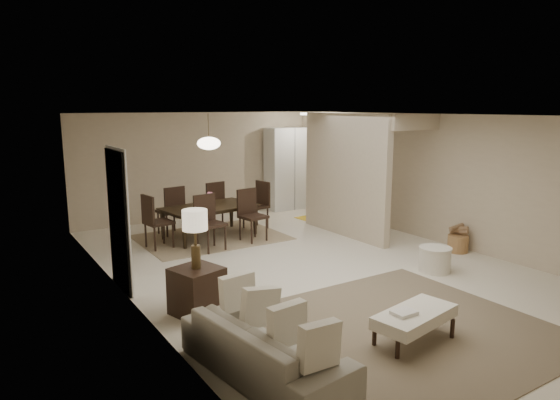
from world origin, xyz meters
TOP-DOWN VIEW (x-y plane):
  - floor at (0.00, 0.00)m, footprint 9.00×9.00m
  - ceiling at (0.00, 0.00)m, footprint 9.00×9.00m
  - back_wall at (0.00, 4.50)m, footprint 6.00×0.00m
  - left_wall at (-3.00, 0.00)m, footprint 0.00×9.00m
  - right_wall at (3.00, 0.00)m, footprint 0.00×9.00m
  - partition at (1.80, 1.25)m, footprint 0.15×2.50m
  - doorway at (-2.97, 0.60)m, footprint 0.04×0.90m
  - pantry_cabinet at (2.35, 4.15)m, footprint 1.20×0.55m
  - flush_light at (2.30, 3.20)m, footprint 0.44×0.44m
  - living_rug at (-0.45, -2.63)m, footprint 3.20×3.20m
  - sofa at (-2.45, -2.63)m, footprint 2.05×1.01m
  - ottoman_bench at (-0.65, -2.93)m, footprint 1.13×0.66m
  - side_table at (-2.40, -0.85)m, footprint 0.69×0.69m
  - table_lamp at (-2.40, -0.85)m, footprint 0.32×0.32m
  - round_pouf at (1.51, -1.38)m, footprint 0.52×0.52m
  - wicker_basket at (2.75, -0.86)m, footprint 0.49×0.49m
  - dining_rug at (-0.64, 2.52)m, footprint 2.80×2.10m
  - dining_table at (-0.64, 2.52)m, footprint 1.98×1.28m
  - dining_chairs at (-0.64, 2.52)m, footprint 2.80×2.18m
  - vase at (-0.64, 2.52)m, footprint 0.16×0.16m
  - yellow_mat at (2.33, 2.85)m, footprint 1.02×0.67m
  - pendant_light at (-0.64, 2.52)m, footprint 0.46×0.46m

SIDE VIEW (x-z plane):
  - floor at x=0.00m, z-range 0.00..0.00m
  - living_rug at x=-0.45m, z-range 0.00..0.01m
  - dining_rug at x=-0.64m, z-range 0.00..0.01m
  - yellow_mat at x=2.33m, z-range 0.00..0.01m
  - wicker_basket at x=2.75m, z-range 0.00..0.31m
  - round_pouf at x=1.51m, z-range 0.00..0.40m
  - sofa at x=-2.45m, z-range 0.00..0.57m
  - ottoman_bench at x=-0.65m, z-range 0.11..0.49m
  - side_table at x=-2.40m, z-range 0.00..0.61m
  - dining_table at x=-0.64m, z-range 0.00..0.65m
  - dining_chairs at x=-0.64m, z-range 0.00..1.03m
  - vase at x=-0.64m, z-range 0.65..0.79m
  - doorway at x=-2.97m, z-range 0.00..2.04m
  - pantry_cabinet at x=2.35m, z-range 0.00..2.10m
  - table_lamp at x=-2.40m, z-range 0.80..1.56m
  - back_wall at x=0.00m, z-range -1.75..4.25m
  - left_wall at x=-3.00m, z-range -3.25..5.75m
  - right_wall at x=3.00m, z-range -3.25..5.75m
  - partition at x=1.80m, z-range 0.00..2.50m
  - pendant_light at x=-0.64m, z-range 1.57..2.27m
  - flush_light at x=2.30m, z-range 2.44..2.48m
  - ceiling at x=0.00m, z-range 2.50..2.50m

